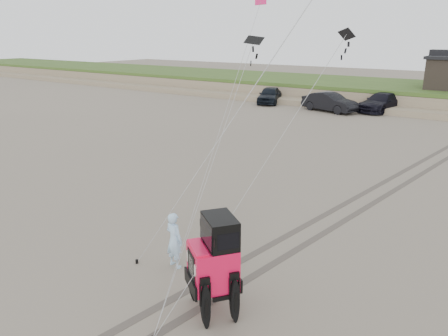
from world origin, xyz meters
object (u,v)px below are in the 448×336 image
(truck_c, at_px, (382,102))
(man, at_px, (174,240))
(truck_a, at_px, (270,95))
(jeep, at_px, (213,275))
(truck_b, at_px, (330,102))

(truck_c, bearing_deg, man, -73.35)
(truck_a, height_order, jeep, jeep)
(truck_c, xyz_separation_m, jeep, (5.06, -31.15, 0.17))
(truck_a, relative_size, truck_c, 0.85)
(truck_a, height_order, truck_c, truck_c)
(jeep, bearing_deg, truck_a, 153.71)
(truck_a, distance_m, man, 31.52)
(jeep, bearing_deg, truck_c, 135.77)
(truck_c, bearing_deg, jeep, -69.66)
(jeep, bearing_deg, truck_b, 143.50)
(truck_c, relative_size, jeep, 1.05)
(truck_a, relative_size, man, 2.81)
(truck_c, bearing_deg, truck_a, -160.90)
(truck_c, bearing_deg, truck_b, -133.63)
(truck_a, xyz_separation_m, truck_b, (6.55, -1.15, 0.02))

